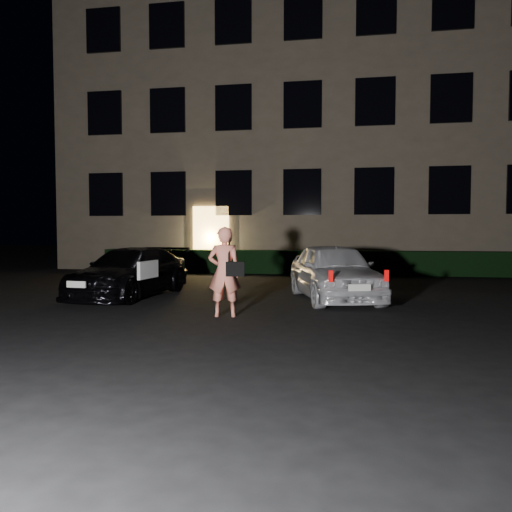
# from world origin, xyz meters

# --- Properties ---
(ground) EXTENTS (80.00, 80.00, 0.00)m
(ground) POSITION_xyz_m (0.00, 0.00, 0.00)
(ground) COLOR black
(ground) RESTS_ON ground
(building) EXTENTS (20.00, 8.11, 12.00)m
(building) POSITION_xyz_m (-0.00, 14.99, 6.00)
(building) COLOR brown
(building) RESTS_ON ground
(hedge) EXTENTS (15.00, 0.70, 0.85)m
(hedge) POSITION_xyz_m (0.00, 10.50, 0.42)
(hedge) COLOR black
(hedge) RESTS_ON ground
(sedan) EXTENTS (2.05, 4.19, 1.16)m
(sedan) POSITION_xyz_m (-3.53, 3.54, 0.58)
(sedan) COLOR black
(sedan) RESTS_ON ground
(hatch) EXTENTS (2.54, 4.13, 1.31)m
(hatch) POSITION_xyz_m (1.30, 3.78, 0.66)
(hatch) COLOR silver
(hatch) RESTS_ON ground
(man) EXTENTS (0.73, 0.49, 1.65)m
(man) POSITION_xyz_m (-0.64, 1.21, 0.83)
(man) COLOR #F18168
(man) RESTS_ON ground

